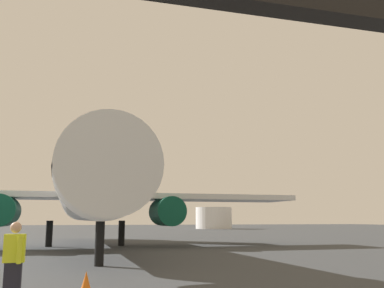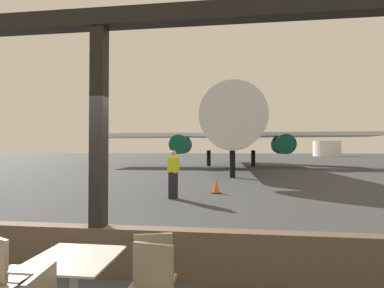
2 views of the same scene
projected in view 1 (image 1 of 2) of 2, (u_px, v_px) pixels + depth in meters
The scene contains 5 objects.
ground_plane at pixel (58, 239), 40.29m from camera, with size 220.00×220.00×0.00m, color #383A3D.
airplane at pixel (89, 191), 28.11m from camera, with size 28.56×30.00×10.51m.
ground_crew_worker at pixel (13, 265), 8.56m from camera, with size 0.40×0.52×1.74m.
traffic_cone at pixel (86, 284), 10.28m from camera, with size 0.36×0.36×0.57m.
fuel_storage_tank at pixel (214, 218), 86.28m from camera, with size 7.16×7.16×4.21m, color white.
Camera 1 is at (0.83, -3.05, 1.78)m, focal length 40.67 mm.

